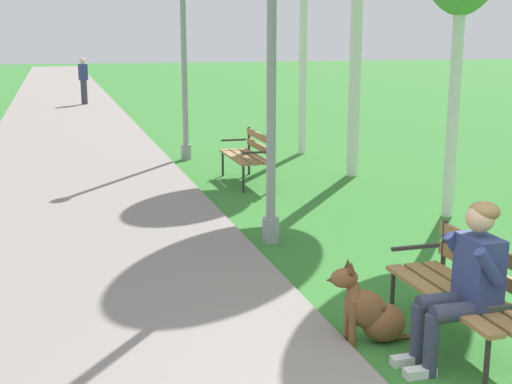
% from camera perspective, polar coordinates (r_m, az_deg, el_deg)
% --- Properties ---
extents(paved_path, '(3.64, 60.00, 0.04)m').
position_cam_1_polar(paved_path, '(27.37, -15.69, 7.34)').
color(paved_path, gray).
rests_on(paved_path, ground).
extents(park_bench_near, '(0.55, 1.50, 0.85)m').
position_cam_1_polar(park_bench_near, '(5.65, 17.30, -7.45)').
color(park_bench_near, olive).
rests_on(park_bench_near, ground).
extents(park_bench_mid, '(0.55, 1.50, 0.85)m').
position_cam_1_polar(park_bench_mid, '(11.47, -0.52, 3.28)').
color(park_bench_mid, olive).
rests_on(park_bench_mid, ground).
extents(person_seated_on_near_bench, '(0.74, 0.49, 1.25)m').
position_cam_1_polar(person_seated_on_near_bench, '(5.30, 16.94, -6.85)').
color(person_seated_on_near_bench, '#33384C').
rests_on(person_seated_on_near_bench, ground).
extents(dog_brown, '(0.83, 0.32, 0.71)m').
position_cam_1_polar(dog_brown, '(5.66, 9.55, -9.76)').
color(dog_brown, brown).
rests_on(dog_brown, ground).
extents(lamp_post_near, '(0.24, 0.24, 4.48)m').
position_cam_1_polar(lamp_post_near, '(7.90, 1.30, 12.10)').
color(lamp_post_near, gray).
rests_on(lamp_post_near, ground).
extents(lamp_post_mid, '(0.24, 0.24, 4.23)m').
position_cam_1_polar(lamp_post_mid, '(13.63, -6.00, 11.81)').
color(lamp_post_mid, gray).
rests_on(lamp_post_mid, ground).
extents(pedestrian_distant, '(0.32, 0.22, 1.65)m').
position_cam_1_polar(pedestrian_distant, '(25.28, -14.09, 8.88)').
color(pedestrian_distant, '#383842').
rests_on(pedestrian_distant, ground).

